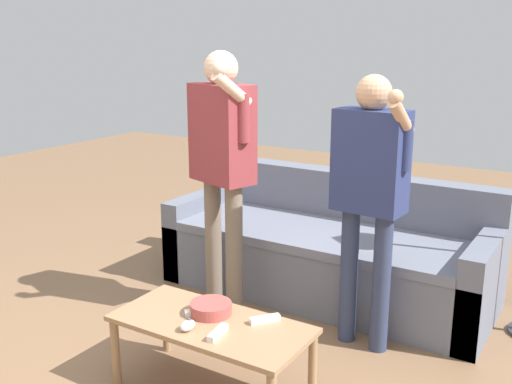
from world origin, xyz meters
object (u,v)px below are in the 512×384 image
(game_remote_nunchuk, at_px, (188,325))
(couch, at_px, (329,252))
(snack_bowl, at_px, (211,308))
(game_remote_wand_near, at_px, (200,312))
(game_remote_wand_spare, at_px, (265,319))
(coffee_table, at_px, (211,331))
(player_left, at_px, (222,153))
(game_remote_wand_far, at_px, (218,333))
(player_right, at_px, (369,182))

(game_remote_nunchuk, bearing_deg, couch, 89.64)
(snack_bowl, height_order, game_remote_wand_near, snack_bowl)
(couch, relative_size, game_remote_nunchuk, 24.96)
(snack_bowl, distance_m, game_remote_wand_spare, 0.28)
(coffee_table, height_order, game_remote_wand_near, game_remote_wand_near)
(game_remote_wand_spare, bearing_deg, couch, 101.27)
(game_remote_nunchuk, relative_size, player_left, 0.05)
(snack_bowl, height_order, game_remote_wand_spare, snack_bowl)
(game_remote_nunchuk, distance_m, game_remote_wand_far, 0.16)
(player_left, bearing_deg, couch, 55.03)
(player_right, distance_m, player_left, 0.94)
(player_right, bearing_deg, game_remote_wand_far, -110.17)
(coffee_table, bearing_deg, game_remote_wand_far, -41.70)
(snack_bowl, height_order, player_right, player_right)
(coffee_table, relative_size, player_right, 0.64)
(coffee_table, height_order, snack_bowl, snack_bowl)
(player_right, relative_size, game_remote_wand_spare, 10.76)
(game_remote_nunchuk, relative_size, game_remote_wand_far, 0.57)
(game_remote_nunchuk, bearing_deg, game_remote_wand_far, 10.68)
(game_remote_nunchuk, distance_m, game_remote_wand_spare, 0.37)
(game_remote_wand_near, distance_m, game_remote_wand_far, 0.24)
(couch, distance_m, coffee_table, 1.43)
(game_remote_wand_far, bearing_deg, player_right, 69.83)
(couch, distance_m, game_remote_wand_spare, 1.32)
(couch, relative_size, player_right, 1.43)
(coffee_table, height_order, player_right, player_right)
(coffee_table, relative_size, snack_bowl, 4.68)
(coffee_table, bearing_deg, game_remote_wand_near, 160.53)
(player_right, height_order, game_remote_wand_spare, player_right)
(snack_bowl, height_order, game_remote_nunchuk, snack_bowl)
(game_remote_wand_spare, bearing_deg, game_remote_wand_near, -161.80)
(snack_bowl, bearing_deg, game_remote_nunchuk, -87.71)
(player_left, bearing_deg, game_remote_wand_near, -63.12)
(coffee_table, xyz_separation_m, game_remote_wand_spare, (0.22, 0.14, 0.07))
(player_right, distance_m, game_remote_wand_far, 1.15)
(game_remote_nunchuk, xyz_separation_m, player_right, (0.50, 0.97, 0.56))
(couch, bearing_deg, player_right, -50.18)
(couch, bearing_deg, game_remote_nunchuk, -90.36)
(game_remote_nunchuk, height_order, player_right, player_right)
(snack_bowl, distance_m, game_remote_nunchuk, 0.20)
(couch, relative_size, player_left, 1.33)
(coffee_table, bearing_deg, snack_bowl, 125.95)
(coffee_table, xyz_separation_m, game_remote_wand_near, (-0.09, 0.03, 0.07))
(player_left, distance_m, game_remote_wand_spare, 1.15)
(couch, bearing_deg, coffee_table, -88.66)
(coffee_table, height_order, game_remote_nunchuk, game_remote_nunchuk)
(player_right, bearing_deg, couch, 129.82)
(player_right, height_order, game_remote_wand_near, player_right)
(player_left, relative_size, game_remote_wand_near, 12.46)
(couch, height_order, snack_bowl, couch)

